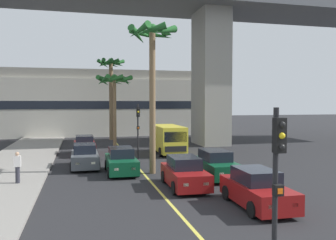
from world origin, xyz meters
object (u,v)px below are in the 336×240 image
(car_queue_front, at_px, (257,190))
(car_queue_fifth, at_px, (185,173))
(traffic_light_median_far, at_px, (138,124))
(palm_tree_near_median, at_px, (114,86))
(palm_tree_mid_median, at_px, (111,76))
(pedestrian_near_crosswalk, at_px, (17,167))
(traffic_light_median_near, at_px, (277,175))
(car_queue_fourth, at_px, (84,146))
(car_queue_sixth, at_px, (85,157))
(delivery_van, at_px, (168,139))
(car_queue_second, at_px, (121,161))
(palm_tree_far_median, at_px, (152,53))
(car_queue_third, at_px, (216,165))

(car_queue_front, xyz_separation_m, car_queue_fifth, (-1.94, 3.92, 0.00))
(traffic_light_median_far, height_order, palm_tree_near_median, palm_tree_near_median)
(palm_tree_mid_median, xyz_separation_m, pedestrian_near_crosswalk, (-6.62, -21.72, -6.29))
(palm_tree_near_median, relative_size, palm_tree_mid_median, 0.74)
(car_queue_front, bearing_deg, traffic_light_median_near, -114.47)
(car_queue_fourth, bearing_deg, car_queue_front, -68.25)
(car_queue_sixth, relative_size, traffic_light_median_far, 0.98)
(car_queue_front, relative_size, palm_tree_mid_median, 0.44)
(delivery_van, distance_m, traffic_light_median_near, 22.18)
(car_queue_second, height_order, pedestrian_near_crosswalk, pedestrian_near_crosswalk)
(traffic_light_median_far, relative_size, palm_tree_far_median, 0.47)
(palm_tree_near_median, bearing_deg, pedestrian_near_crosswalk, -113.76)
(palm_tree_mid_median, bearing_deg, traffic_light_median_far, -86.91)
(car_queue_front, xyz_separation_m, car_queue_sixth, (-6.79, 10.77, 0.00))
(traffic_light_median_near, bearing_deg, palm_tree_mid_median, 91.21)
(delivery_van, height_order, palm_tree_far_median, palm_tree_far_median)
(palm_tree_mid_median, bearing_deg, pedestrian_near_crosswalk, -106.96)
(delivery_van, distance_m, traffic_light_median_far, 3.91)
(car_queue_front, bearing_deg, palm_tree_near_median, 100.76)
(car_queue_front, bearing_deg, car_queue_sixth, 122.22)
(car_queue_sixth, height_order, pedestrian_near_crosswalk, pedestrian_near_crosswalk)
(car_queue_third, bearing_deg, delivery_van, 92.28)
(car_queue_third, distance_m, palm_tree_far_median, 7.60)
(delivery_van, relative_size, palm_tree_far_median, 0.59)
(traffic_light_median_near, relative_size, palm_tree_near_median, 0.60)
(car_queue_fourth, xyz_separation_m, palm_tree_far_median, (3.90, -9.04, 6.53))
(car_queue_sixth, xyz_separation_m, traffic_light_median_far, (3.99, 2.66, 1.99))
(car_queue_second, bearing_deg, palm_tree_near_median, 86.57)
(car_queue_second, relative_size, traffic_light_median_far, 0.98)
(car_queue_fifth, distance_m, traffic_light_median_near, 10.45)
(car_queue_fifth, relative_size, car_queue_sixth, 1.01)
(car_queue_fifth, xyz_separation_m, pedestrian_near_crosswalk, (-8.27, 2.40, 0.28))
(car_queue_front, bearing_deg, palm_tree_far_median, 109.89)
(traffic_light_median_far, relative_size, palm_tree_mid_median, 0.45)
(traffic_light_median_near, bearing_deg, car_queue_fourth, 99.48)
(car_queue_third, height_order, palm_tree_mid_median, palm_tree_mid_median)
(car_queue_third, height_order, traffic_light_median_near, traffic_light_median_near)
(car_queue_third, bearing_deg, car_queue_sixth, 145.68)
(car_queue_second, relative_size, car_queue_fifth, 0.99)
(car_queue_third, xyz_separation_m, car_queue_fourth, (-7.22, 11.08, 0.00))
(car_queue_second, xyz_separation_m, car_queue_fourth, (-2.09, 8.52, 0.00))
(traffic_light_median_far, xyz_separation_m, palm_tree_near_median, (-1.11, 7.19, 3.11))
(car_queue_fifth, xyz_separation_m, car_queue_sixth, (-4.84, 6.86, 0.00))
(car_queue_third, relative_size, palm_tree_far_median, 0.46)
(car_queue_fifth, bearing_deg, car_queue_third, 37.90)
(car_queue_second, relative_size, palm_tree_mid_median, 0.44)
(car_queue_front, xyz_separation_m, car_queue_second, (-4.65, 8.37, 0.00))
(car_queue_third, relative_size, delivery_van, 0.78)
(traffic_light_median_near, xyz_separation_m, palm_tree_far_median, (0.03, 14.15, 4.53))
(car_queue_second, height_order, car_queue_fifth, same)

